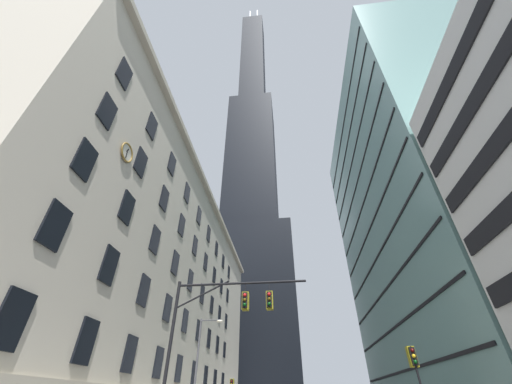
% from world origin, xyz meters
% --- Properties ---
extents(station_building, '(17.07, 57.92, 26.72)m').
position_xyz_m(station_building, '(-19.20, 22.96, 13.34)').
color(station_building, beige).
rests_on(station_building, ground).
extents(dark_skyscraper, '(26.60, 26.60, 215.68)m').
position_xyz_m(dark_skyscraper, '(-11.84, 74.93, 65.23)').
color(dark_skyscraper, black).
rests_on(dark_skyscraper, ground).
extents(glass_office_midrise, '(18.96, 35.55, 44.84)m').
position_xyz_m(glass_office_midrise, '(20.43, 23.42, 22.42)').
color(glass_office_midrise, gray).
rests_on(glass_office_midrise, ground).
extents(traffic_signal_mast, '(8.12, 0.63, 7.45)m').
position_xyz_m(traffic_signal_mast, '(-3.88, 4.78, 5.46)').
color(traffic_signal_mast, black).
rests_on(traffic_signal_mast, sidewalk_left).
extents(traffic_light_near_right, '(0.40, 0.63, 3.82)m').
position_xyz_m(traffic_light_near_right, '(6.57, 6.57, 3.21)').
color(traffic_light_near_right, black).
rests_on(traffic_light_near_right, sidewalk_right).
extents(street_lamppost, '(2.10, 0.32, 7.44)m').
position_xyz_m(street_lamppost, '(-7.95, 14.64, 4.57)').
color(street_lamppost, '#47474C').
rests_on(street_lamppost, sidewalk_left).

